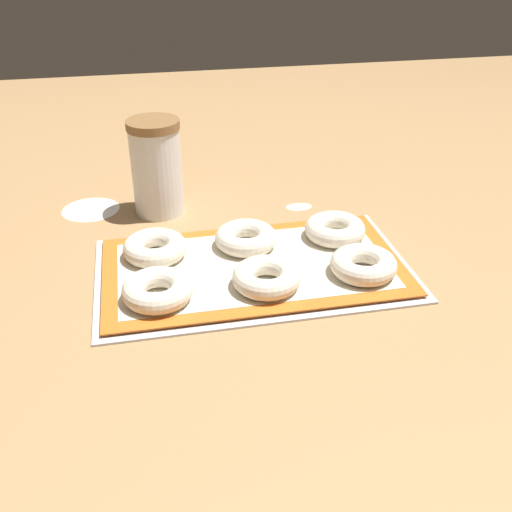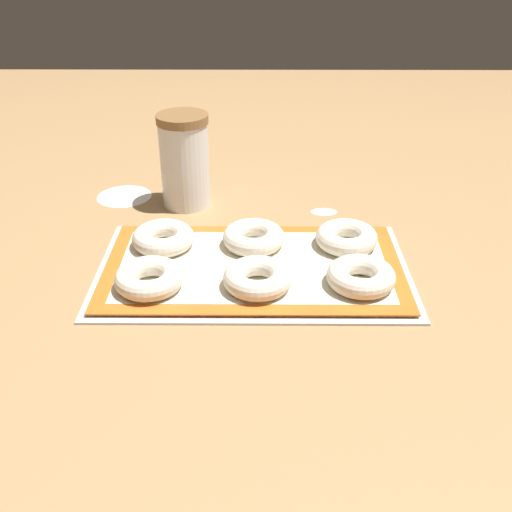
# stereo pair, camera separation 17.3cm
# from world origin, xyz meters

# --- Properties ---
(ground_plane) EXTENTS (2.80, 2.80, 0.00)m
(ground_plane) POSITION_xyz_m (0.00, 0.00, 0.00)
(ground_plane) COLOR #A87F51
(baking_tray) EXTENTS (0.51, 0.30, 0.01)m
(baking_tray) POSITION_xyz_m (0.00, 0.02, 0.00)
(baking_tray) COLOR silver
(baking_tray) RESTS_ON ground_plane
(baking_mat) EXTENTS (0.48, 0.27, 0.00)m
(baking_mat) POSITION_xyz_m (0.00, 0.02, 0.01)
(baking_mat) COLOR orange
(baking_mat) RESTS_ON baking_tray
(bagel_front_left) EXTENTS (0.11, 0.11, 0.03)m
(bagel_front_left) POSITION_xyz_m (-0.16, -0.05, 0.03)
(bagel_front_left) COLOR silver
(bagel_front_left) RESTS_ON baking_mat
(bagel_front_center) EXTENTS (0.11, 0.11, 0.03)m
(bagel_front_center) POSITION_xyz_m (0.01, -0.05, 0.03)
(bagel_front_center) COLOR silver
(bagel_front_center) RESTS_ON baking_mat
(bagel_front_right) EXTENTS (0.11, 0.11, 0.03)m
(bagel_front_right) POSITION_xyz_m (0.16, -0.04, 0.03)
(bagel_front_right) COLOR silver
(bagel_front_right) RESTS_ON baking_mat
(bagel_back_left) EXTENTS (0.11, 0.11, 0.03)m
(bagel_back_left) POSITION_xyz_m (-0.15, 0.08, 0.03)
(bagel_back_left) COLOR silver
(bagel_back_left) RESTS_ON baking_mat
(bagel_back_center) EXTENTS (0.11, 0.11, 0.03)m
(bagel_back_center) POSITION_xyz_m (-0.00, 0.08, 0.03)
(bagel_back_center) COLOR silver
(bagel_back_center) RESTS_ON baking_mat
(bagel_back_right) EXTENTS (0.11, 0.11, 0.03)m
(bagel_back_right) POSITION_xyz_m (0.16, 0.08, 0.03)
(bagel_back_right) COLOR silver
(bagel_back_right) RESTS_ON baking_mat
(flour_canister) EXTENTS (0.10, 0.10, 0.18)m
(flour_canister) POSITION_xyz_m (-0.13, 0.27, 0.09)
(flour_canister) COLOR white
(flour_canister) RESTS_ON ground_plane
(flour_patch_near) EXTENTS (0.11, 0.11, 0.00)m
(flour_patch_near) POSITION_xyz_m (-0.27, 0.30, 0.00)
(flour_patch_near) COLOR white
(flour_patch_near) RESTS_ON ground_plane
(flour_patch_far) EXTENTS (0.05, 0.03, 0.00)m
(flour_patch_far) POSITION_xyz_m (0.14, 0.23, 0.00)
(flour_patch_far) COLOR white
(flour_patch_far) RESTS_ON ground_plane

